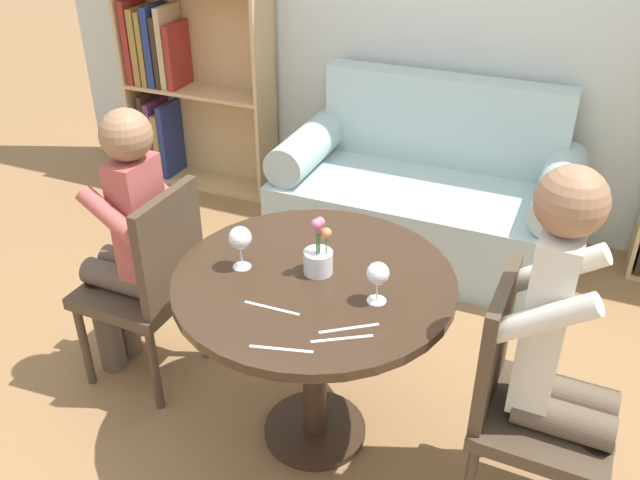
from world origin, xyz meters
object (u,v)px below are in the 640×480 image
Objects in this scene: wine_glass_left at (240,239)px; wine_glass_right at (378,275)px; bookshelf_left at (182,86)px; chair_left at (151,280)px; person_right at (564,359)px; couch at (426,198)px; person_left at (128,244)px; chair_right at (525,397)px; flower_vase at (319,256)px.

wine_glass_right is (0.50, -0.01, -0.01)m from wine_glass_left.
wine_glass_left is at bearing -51.60° from bookshelf_left.
person_right is at bearing 88.15° from chair_left.
couch is 1.67m from chair_left.
person_right is (1.67, -0.09, 0.05)m from person_left.
chair_left is 0.74× the size of person_left.
chair_right reaches higher than wine_glass_right.
bookshelf_left is at bearing 136.62° from wine_glass_right.
flower_vase is (0.00, -1.50, 0.50)m from couch.
bookshelf_left is at bearing 171.11° from couch.
couch is at bearing 154.59° from chair_left.
flower_vase is (-0.24, 0.08, -0.03)m from wine_glass_right.
bookshelf_left is 8.06× the size of wine_glass_left.
wine_glass_right is (-0.50, -0.02, 0.35)m from chair_right.
flower_vase is at bearing 16.32° from wine_glass_left.
couch is at bearing 90.10° from flower_vase.
flower_vase reaches higher than chair_left.
flower_vase is at bearing -89.90° from couch.
wine_glass_left is at bearing -163.68° from flower_vase.
bookshelf_left reaches higher than wine_glass_right.
chair_left is 5.65× the size of wine_glass_left.
couch reaches higher than wine_glass_left.
person_right is at bearing 88.21° from person_left.
couch is 1.31× the size of person_left.
flower_vase is at bearing 161.19° from wine_glass_right.
chair_left is 1.59m from person_right.
person_right is 1.10m from wine_glass_left.
bookshelf_left is at bearing -151.84° from person_left.
couch is 1.76× the size of chair_left.
person_left is at bearing 178.20° from flower_vase.
wine_glass_left is at bearing 179.40° from wine_glass_right.
chair_right is 1.59m from person_left.
couch reaches higher than chair_right.
flower_vase is at bearing 86.99° from person_right.
chair_right is at bearing -64.54° from couch.
flower_vase is (-0.83, 0.06, 0.12)m from person_right.
couch is at bearing 26.82° from chair_right.
person_left is at bearing 88.23° from chair_right.
bookshelf_left is at bearing 128.40° from wine_glass_left.
bookshelf_left is 2.01m from chair_left.
chair_right is at bearing 2.40° from wine_glass_right.
wine_glass_left is at bearing 79.86° from chair_left.
couch is 1.76× the size of chair_right.
couch is at bearing -8.89° from bookshelf_left.
wine_glass_left is (-1.00, -0.02, 0.36)m from chair_right.
bookshelf_left is (-1.72, 0.27, 0.33)m from couch.
bookshelf_left is 2.71m from wine_glass_right.
chair_left is 1.49m from chair_right.
person_left is at bearing 174.31° from wine_glass_right.
couch reaches higher than chair_left.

